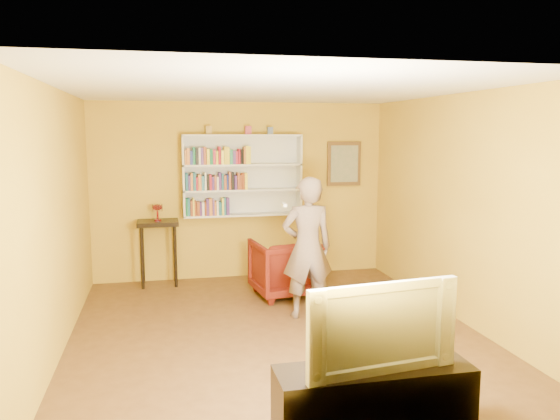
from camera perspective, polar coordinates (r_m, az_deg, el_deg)
The scene contains 16 objects.
room_shell at distance 6.07m, azimuth -0.58°, elevation -3.55°, with size 5.30×5.80×2.88m.
bookshelf at distance 8.34m, azimuth -3.99°, elevation 3.62°, with size 1.80×0.29×1.23m.
books_row_lower at distance 8.22m, azimuth -7.59°, elevation 0.27°, with size 0.64×0.19×0.27m.
books_row_middle at distance 8.19m, azimuth -6.67°, elevation 2.94°, with size 0.92×0.19×0.27m.
books_row_upper at distance 8.17m, azimuth -6.51°, elevation 5.59°, with size 0.97×0.19×0.27m.
ornament_left at distance 8.20m, azimuth -7.45°, elevation 8.26°, with size 0.09×0.09×0.12m, color #A4802E.
ornament_centre at distance 8.27m, azimuth -3.36°, elevation 8.32°, with size 0.09×0.09×0.13m, color #AF3A4D.
ornament_right at distance 8.33m, azimuth -1.05°, elevation 8.28°, with size 0.08×0.08×0.11m, color slate.
framed_painting at distance 8.77m, azimuth 6.70°, elevation 4.83°, with size 0.55×0.05×0.70m.
console_table at distance 8.20m, azimuth -12.62°, elevation -2.24°, with size 0.59×0.45×0.97m.
ruby_lustre at distance 8.14m, azimuth -12.69°, elevation 0.12°, with size 0.15×0.15×0.24m.
armchair at distance 7.56m, azimuth 0.54°, elevation -6.04°, with size 0.84×0.86×0.79m, color #490905.
person at distance 6.62m, azimuth 2.87°, elevation -3.94°, with size 0.63×0.41×1.72m, color #6C594F.
game_remote at distance 6.22m, azimuth 0.40°, elevation 0.55°, with size 0.04×0.15×0.04m, color white.
tv_cabinet at distance 4.34m, azimuth 9.74°, elevation -19.08°, with size 1.47×0.44×0.53m, color black.
television at distance 4.11m, azimuth 9.95°, elevation -11.62°, with size 1.17×0.15×0.67m, color black.
Camera 1 is at (-1.22, -5.82, 2.23)m, focal length 35.00 mm.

